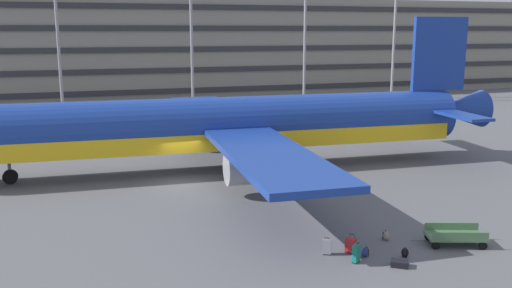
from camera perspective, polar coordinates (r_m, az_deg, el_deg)
name	(u,v)px	position (r m, az deg, el deg)	size (l,w,h in m)	color
ground_plane	(186,184)	(35.23, -7.19, -4.13)	(600.00, 600.00, 0.00)	#5B5B60
terminal_structure	(119,48)	(84.88, -13.91, 9.59)	(127.60, 19.37, 13.92)	gray
airliner	(223,126)	(38.00, -3.41, 1.87)	(40.98, 33.19, 10.47)	navy
light_mast_center_left	(55,1)	(68.92, -19.93, 13.61)	(1.80, 0.50, 22.00)	gray
light_mast_center_right	(191,13)	(70.22, -6.70, 13.26)	(1.80, 0.50, 19.87)	gray
light_mast_right	(305,3)	(74.74, 5.11, 14.20)	(1.80, 0.50, 22.42)	gray
suitcase_teal	(356,253)	(23.86, 10.27, -10.98)	(0.43, 0.39, 0.89)	#147266
suitcase_purple	(351,245)	(24.82, 9.71, -10.20)	(0.48, 0.52, 0.83)	#B21E23
suitcase_upright	(399,263)	(23.98, 14.53, -11.81)	(0.83, 0.78, 0.26)	black
suitcase_large	(327,247)	(24.48, 7.30, -10.42)	(0.42, 0.37, 0.80)	gray
backpack_laid_flat	(386,236)	(26.59, 13.26, -9.18)	(0.41, 0.38, 0.48)	gray
backpack_red	(365,252)	(24.58, 11.14, -10.86)	(0.34, 0.39, 0.48)	navy
backpack_orange	(405,253)	(24.92, 15.07, -10.73)	(0.37, 0.36, 0.47)	black
baggage_cart	(455,236)	(26.85, 19.82, -8.87)	(3.34, 2.07, 0.82)	#4C724C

